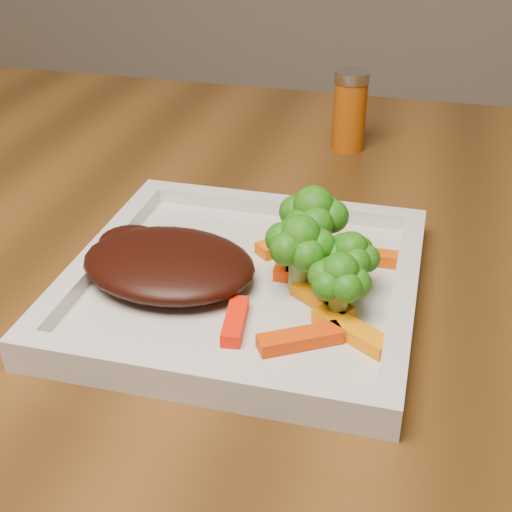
# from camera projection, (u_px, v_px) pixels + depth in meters

# --- Properties ---
(plate) EXTENTS (0.27, 0.27, 0.01)m
(plate) POSITION_uv_depth(u_px,v_px,m) (244.00, 287.00, 0.57)
(plate) COLOR silver
(plate) RESTS_ON dining_table
(steak) EXTENTS (0.15, 0.12, 0.03)m
(steak) POSITION_uv_depth(u_px,v_px,m) (168.00, 264.00, 0.56)
(steak) COLOR black
(steak) RESTS_ON plate
(broccoli_0) EXTENTS (0.08, 0.08, 0.07)m
(broccoli_0) POSITION_uv_depth(u_px,v_px,m) (313.00, 224.00, 0.58)
(broccoli_0) COLOR #216410
(broccoli_0) RESTS_ON plate
(broccoli_1) EXTENTS (0.05, 0.05, 0.06)m
(broccoli_1) POSITION_uv_depth(u_px,v_px,m) (350.00, 257.00, 0.54)
(broccoli_1) COLOR #2C6911
(broccoli_1) RESTS_ON plate
(broccoli_2) EXTENTS (0.06, 0.06, 0.06)m
(broccoli_2) POSITION_uv_depth(u_px,v_px,m) (339.00, 284.00, 0.51)
(broccoli_2) COLOR #136510
(broccoli_2) RESTS_ON plate
(broccoli_3) EXTENTS (0.07, 0.07, 0.06)m
(broccoli_3) POSITION_uv_depth(u_px,v_px,m) (300.00, 255.00, 0.54)
(broccoli_3) COLOR #277814
(broccoli_3) RESTS_ON plate
(carrot_0) EXTENTS (0.06, 0.04, 0.01)m
(carrot_0) POSITION_uv_depth(u_px,v_px,m) (300.00, 339.00, 0.50)
(carrot_0) COLOR #DF3903
(carrot_0) RESTS_ON plate
(carrot_1) EXTENTS (0.06, 0.05, 0.01)m
(carrot_1) POSITION_uv_depth(u_px,v_px,m) (352.00, 330.00, 0.50)
(carrot_1) COLOR orange
(carrot_1) RESTS_ON plate
(carrot_2) EXTENTS (0.02, 0.05, 0.01)m
(carrot_2) POSITION_uv_depth(u_px,v_px,m) (235.00, 321.00, 0.51)
(carrot_2) COLOR #FF1C04
(carrot_2) RESTS_ON plate
(carrot_3) EXTENTS (0.05, 0.02, 0.01)m
(carrot_3) POSITION_uv_depth(u_px,v_px,m) (373.00, 257.00, 0.59)
(carrot_3) COLOR #E54903
(carrot_3) RESTS_ON plate
(carrot_4) EXTENTS (0.06, 0.06, 0.01)m
(carrot_4) POSITION_uv_depth(u_px,v_px,m) (291.00, 241.00, 0.61)
(carrot_4) COLOR #FF5E04
(carrot_4) RESTS_ON plate
(carrot_5) EXTENTS (0.05, 0.04, 0.01)m
(carrot_5) POSITION_uv_depth(u_px,v_px,m) (322.00, 301.00, 0.54)
(carrot_5) COLOR #D57103
(carrot_5) RESTS_ON plate
(carrot_6) EXTENTS (0.05, 0.02, 0.01)m
(carrot_6) POSITION_uv_depth(u_px,v_px,m) (307.00, 275.00, 0.57)
(carrot_6) COLOR #FF3F04
(carrot_6) RESTS_ON plate
(spice_shaker) EXTENTS (0.05, 0.05, 0.09)m
(spice_shaker) POSITION_uv_depth(u_px,v_px,m) (350.00, 111.00, 0.82)
(spice_shaker) COLOR #9D4408
(spice_shaker) RESTS_ON dining_table
(carrot_7) EXTENTS (0.05, 0.02, 0.01)m
(carrot_7) POSITION_uv_depth(u_px,v_px,m) (316.00, 274.00, 0.57)
(carrot_7) COLOR #FE3904
(carrot_7) RESTS_ON plate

